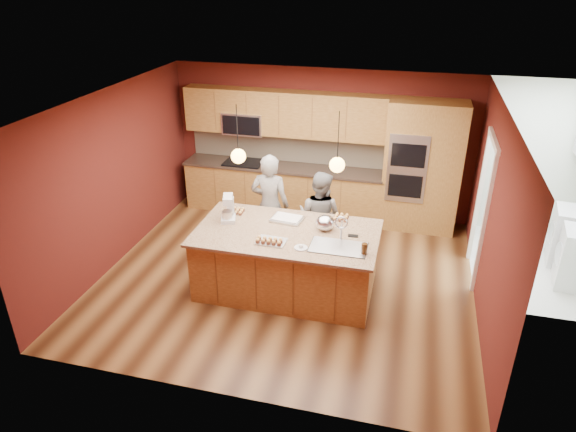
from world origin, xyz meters
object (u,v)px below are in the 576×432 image
(island, at_px, (288,260))
(person_right, at_px, (320,217))
(stand_mixer, at_px, (228,210))
(mixing_bowl, at_px, (325,223))
(person_left, at_px, (270,205))

(island, distance_m, person_right, 1.04)
(stand_mixer, bearing_deg, mixing_bowl, -15.10)
(island, height_order, mixing_bowl, island)
(stand_mixer, distance_m, mixing_bowl, 1.42)
(person_left, distance_m, mixing_bowl, 1.30)
(person_left, height_order, person_right, person_left)
(person_left, height_order, stand_mixer, person_left)
(person_right, xyz_separation_m, mixing_bowl, (0.22, -0.77, 0.30))
(person_left, distance_m, stand_mixer, 0.95)
(person_left, bearing_deg, island, 118.68)
(island, xyz_separation_m, person_left, (-0.54, 0.97, 0.37))
(person_left, bearing_deg, stand_mixer, 64.78)
(island, height_order, person_right, person_right)
(island, bearing_deg, person_right, 74.63)
(island, xyz_separation_m, stand_mixer, (-0.92, 0.14, 0.63))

